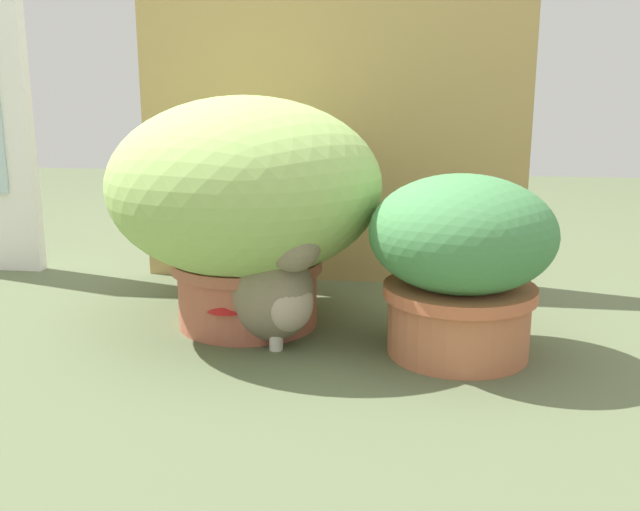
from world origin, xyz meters
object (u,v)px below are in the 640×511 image
mushroom_ornament_red (227,307)px  grass_planter (246,198)px  leafy_planter (461,259)px  mushroom_ornament_pink (275,307)px  cat (270,285)px

mushroom_ornament_red → grass_planter: bearing=83.8°
grass_planter → leafy_planter: 0.48m
leafy_planter → mushroom_ornament_pink: leafy_planter is taller
cat → leafy_planter: bearing=-3.1°
mushroom_ornament_red → mushroom_ornament_pink: bearing=-16.4°
cat → mushroom_ornament_pink: size_ratio=2.84×
mushroom_ornament_red → cat: bearing=15.6°
grass_planter → cat: 0.21m
grass_planter → leafy_planter: (0.46, -0.12, -0.09)m
mushroom_ornament_pink → mushroom_ornament_red: bearing=163.6°
grass_planter → mushroom_ornament_red: 0.24m
grass_planter → mushroom_ornament_pink: 0.27m
grass_planter → leafy_planter: size_ratio=1.63×
mushroom_ornament_pink → grass_planter: bearing=121.4°
grass_planter → leafy_planter: grass_planter is taller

